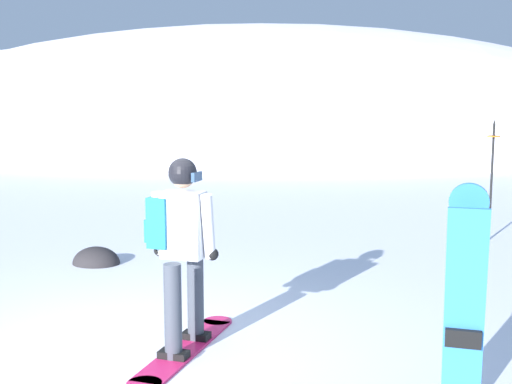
{
  "coord_description": "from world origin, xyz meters",
  "views": [
    {
      "loc": [
        2.65,
        -5.11,
        2.24
      ],
      "look_at": [
        0.16,
        3.22,
        1.0
      ],
      "focal_mm": 47.61,
      "sensor_mm": 36.0,
      "label": 1
    }
  ],
  "objects": [
    {
      "name": "rock_dark",
      "position": [
        -1.95,
        2.79,
        0.0
      ],
      "size": [
        0.65,
        0.55,
        0.46
      ],
      "color": "#282628",
      "rests_on": "ground"
    },
    {
      "name": "piste_marker_near",
      "position": [
        3.17,
        5.9,
        1.07
      ],
      "size": [
        0.2,
        0.2,
        1.88
      ],
      "color": "black",
      "rests_on": "ground"
    },
    {
      "name": "ridge_peak_main",
      "position": [
        -8.1,
        30.76,
        0.0
      ],
      "size": [
        40.8,
        36.72,
        11.59
      ],
      "color": "white",
      "rests_on": "ground"
    },
    {
      "name": "spare_snowboard",
      "position": [
        2.74,
        -0.24,
        0.83
      ],
      "size": [
        0.28,
        0.34,
        1.63
      ],
      "color": "blue",
      "rests_on": "ground"
    },
    {
      "name": "ground_plane",
      "position": [
        0.0,
        0.0,
        0.0
      ],
      "size": [
        300.0,
        300.0,
        0.0
      ],
      "primitive_type": "plane",
      "color": "white"
    },
    {
      "name": "ridge_peak_far",
      "position": [
        -29.01,
        42.94,
        0.0
      ],
      "size": [
        24.28,
        21.86,
        12.03
      ],
      "color": "white",
      "rests_on": "ground"
    },
    {
      "name": "snowboarder_main",
      "position": [
        0.37,
        0.22,
        0.92
      ],
      "size": [
        0.64,
        1.84,
        1.71
      ],
      "color": "#D11E5B",
      "rests_on": "ground"
    }
  ]
}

